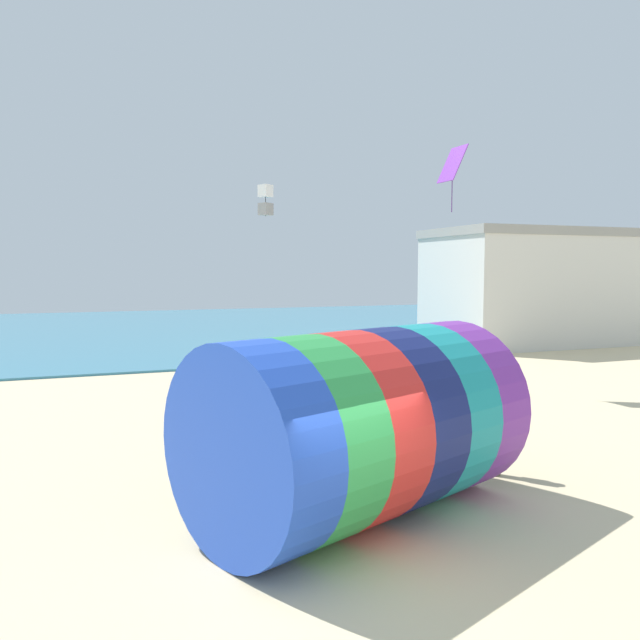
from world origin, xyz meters
TOP-DOWN VIEW (x-y plane):
  - ground_plane at (0.00, 0.00)m, footprint 120.00×120.00m
  - sea at (0.00, 39.25)m, footprint 120.00×40.00m
  - giant_inflatable_tube at (0.80, 1.88)m, footprint 6.70×5.31m
  - kite_handler at (4.46, 2.90)m, footprint 0.32×0.41m
  - kite_white_box at (3.22, 16.61)m, footprint 0.63×0.63m
  - kite_purple_diamond at (9.03, 11.97)m, footprint 0.73×1.06m
  - bystander_near_water at (8.28, 10.37)m, footprint 0.40×0.42m
  - promenade_building at (21.35, 22.35)m, footprint 12.03×6.96m

SIDE VIEW (x-z plane):
  - ground_plane at x=0.00m, z-range 0.00..0.00m
  - sea at x=0.00m, z-range 0.00..0.10m
  - bystander_near_water at x=8.28m, z-range 0.01..1.65m
  - kite_handler at x=4.46m, z-range 0.03..1.79m
  - giant_inflatable_tube at x=0.80m, z-range 0.00..3.37m
  - promenade_building at x=21.35m, z-range 0.01..6.79m
  - kite_white_box at x=3.22m, z-range 6.58..7.88m
  - kite_purple_diamond at x=9.03m, z-range 7.05..9.48m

